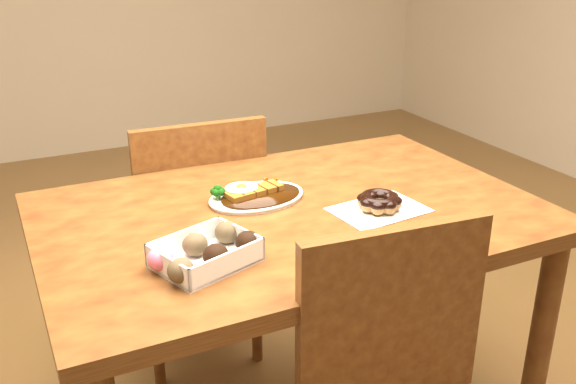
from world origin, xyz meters
name	(u,v)px	position (x,y,z in m)	size (l,w,h in m)	color
table	(291,245)	(0.00, 0.00, 0.65)	(1.20, 0.80, 0.75)	#4E210F
chair_far	(194,231)	(-0.09, 0.53, 0.48)	(0.44, 0.44, 0.87)	#4E210F
katsu_curry_plate	(255,195)	(-0.06, 0.09, 0.76)	(0.27, 0.20, 0.05)	white
donut_box	(205,252)	(-0.28, -0.17, 0.78)	(0.24, 0.20, 0.05)	white
pon_de_ring	(379,202)	(0.19, -0.10, 0.77)	(0.24, 0.18, 0.04)	silver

